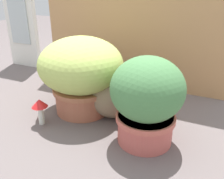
% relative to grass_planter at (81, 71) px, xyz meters
% --- Properties ---
extents(ground_plane, '(6.00, 6.00, 0.00)m').
position_rel_grass_planter_xyz_m(ground_plane, '(0.05, -0.01, -0.23)').
color(ground_plane, '#635959').
extents(cardboard_backdrop, '(1.24, 0.03, 0.97)m').
position_rel_grass_planter_xyz_m(cardboard_backdrop, '(0.10, 0.47, 0.26)').
color(cardboard_backdrop, tan).
rests_on(cardboard_backdrop, ground).
extents(window_panel_white, '(0.28, 0.05, 0.84)m').
position_rel_grass_planter_xyz_m(window_panel_white, '(-0.84, 0.49, 0.19)').
color(window_panel_white, white).
rests_on(window_panel_white, ground).
extents(grass_planter, '(0.45, 0.45, 0.41)m').
position_rel_grass_planter_xyz_m(grass_planter, '(0.00, 0.00, 0.00)').
color(grass_planter, '#AD6247').
rests_on(grass_planter, ground).
extents(leafy_planter, '(0.32, 0.32, 0.40)m').
position_rel_grass_planter_xyz_m(leafy_planter, '(0.40, -0.14, -0.02)').
color(leafy_planter, '#C35B52').
rests_on(leafy_planter, ground).
extents(cat, '(0.39, 0.25, 0.32)m').
position_rel_grass_planter_xyz_m(cat, '(0.21, 0.01, -0.11)').
color(cat, '#877357').
rests_on(cat, ground).
extents(mushroom_ornament_red, '(0.08, 0.08, 0.14)m').
position_rel_grass_planter_xyz_m(mushroom_ornament_red, '(-0.12, -0.22, -0.13)').
color(mushroom_ornament_red, silver).
rests_on(mushroom_ornament_red, ground).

